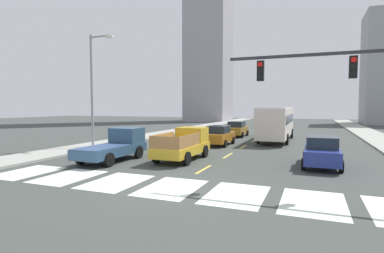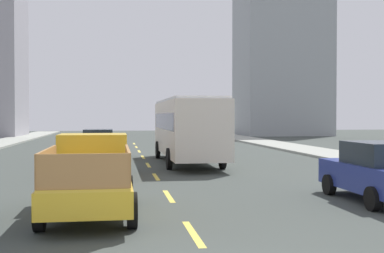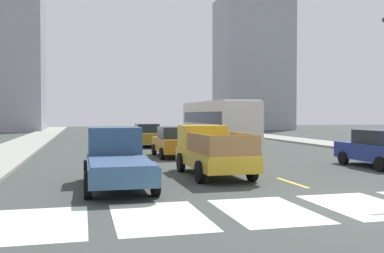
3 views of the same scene
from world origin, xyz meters
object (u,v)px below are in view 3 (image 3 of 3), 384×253
object	(u,v)px
pickup_dark	(117,159)
pickup_stakebed	(211,151)
sedan_near_right	(379,149)
sedan_near_left	(147,135)
sedan_mid	(174,142)
city_bus	(217,121)

from	to	relation	value
pickup_dark	pickup_stakebed	bearing A→B (deg)	29.95
sedan_near_right	sedan_near_left	xyz separation A→B (m)	(-8.45, 15.43, 0.00)
pickup_dark	sedan_mid	xyz separation A→B (m)	(3.90, 9.54, -0.06)
sedan_mid	sedan_near_right	distance (m)	10.79
sedan_near_right	sedan_near_left	size ratio (longest dim) A/B	1.00
pickup_dark	sedan_near_left	bearing A→B (deg)	82.03
sedan_mid	sedan_near_left	distance (m)	8.28
pickup_dark	city_bus	distance (m)	17.03
pickup_dark	city_bus	xyz separation A→B (m)	(8.16, 14.91, 1.03)
sedan_mid	sedan_near_left	size ratio (longest dim) A/B	1.00
city_bus	sedan_near_right	distance (m)	13.14
pickup_stakebed	sedan_mid	distance (m)	7.59
pickup_stakebed	sedan_near_left	bearing A→B (deg)	92.80
sedan_mid	sedan_near_right	world-z (taller)	same
city_bus	sedan_near_right	size ratio (longest dim) A/B	2.45
city_bus	sedan_near_left	world-z (taller)	city_bus
pickup_stakebed	sedan_near_right	distance (m)	8.12
pickup_stakebed	sedan_mid	xyz separation A→B (m)	(0.03, 7.59, -0.08)
pickup_stakebed	city_bus	world-z (taller)	city_bus
pickup_stakebed	city_bus	bearing A→B (deg)	73.23
sedan_mid	pickup_stakebed	bearing A→B (deg)	-88.67
sedan_mid	pickup_dark	bearing A→B (deg)	-110.67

